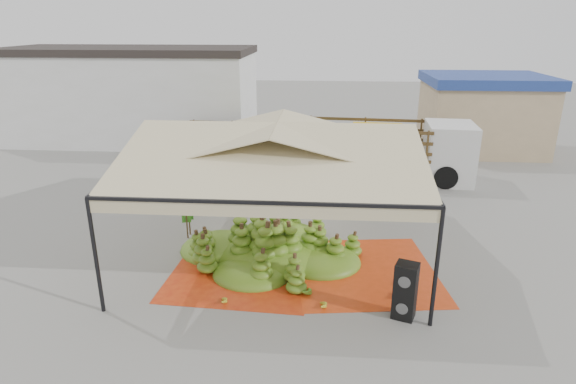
# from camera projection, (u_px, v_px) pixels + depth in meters

# --- Properties ---
(ground) EXTENTS (90.00, 90.00, 0.00)m
(ground) POSITION_uv_depth(u_px,v_px,m) (278.00, 245.00, 15.46)
(ground) COLOR slate
(ground) RESTS_ON ground
(canopy_tent) EXTENTS (8.10, 8.10, 4.00)m
(canopy_tent) POSITION_uv_depth(u_px,v_px,m) (278.00, 146.00, 14.35)
(canopy_tent) COLOR black
(canopy_tent) RESTS_ON ground
(building_white) EXTENTS (14.30, 6.30, 5.40)m
(building_white) POSITION_uv_depth(u_px,v_px,m) (132.00, 94.00, 28.40)
(building_white) COLOR silver
(building_white) RESTS_ON ground
(building_tan) EXTENTS (6.30, 5.30, 4.10)m
(building_tan) POSITION_uv_depth(u_px,v_px,m) (482.00, 113.00, 26.26)
(building_tan) COLOR tan
(building_tan) RESTS_ON ground
(tarp_left) EXTENTS (4.20, 4.02, 0.01)m
(tarp_left) POSITION_uv_depth(u_px,v_px,m) (242.00, 272.00, 13.79)
(tarp_left) COLOR #C84212
(tarp_left) RESTS_ON ground
(tarp_right) EXTENTS (4.42, 4.59, 0.01)m
(tarp_right) POSITION_uv_depth(u_px,v_px,m) (365.00, 271.00, 13.89)
(tarp_right) COLOR red
(tarp_right) RESTS_ON ground
(banana_heap) EXTENTS (7.17, 6.55, 1.26)m
(banana_heap) POSITION_uv_depth(u_px,v_px,m) (272.00, 238.00, 14.49)
(banana_heap) COLOR #397017
(banana_heap) RESTS_ON ground
(hand_yellow_a) EXTENTS (0.48, 0.40, 0.20)m
(hand_yellow_a) POSITION_uv_depth(u_px,v_px,m) (320.00, 304.00, 12.09)
(hand_yellow_a) COLOR gold
(hand_yellow_a) RESTS_ON ground
(hand_yellow_b) EXTENTS (0.46, 0.41, 0.18)m
(hand_yellow_b) POSITION_uv_depth(u_px,v_px,m) (221.00, 300.00, 12.29)
(hand_yellow_b) COLOR gold
(hand_yellow_b) RESTS_ON ground
(hand_red_a) EXTENTS (0.50, 0.41, 0.22)m
(hand_red_a) POSITION_uv_depth(u_px,v_px,m) (394.00, 294.00, 12.53)
(hand_red_a) COLOR #512412
(hand_red_a) RESTS_ON ground
(hand_red_b) EXTENTS (0.51, 0.47, 0.19)m
(hand_red_b) POSITION_uv_depth(u_px,v_px,m) (396.00, 281.00, 13.16)
(hand_red_b) COLOR maroon
(hand_red_b) RESTS_ON ground
(hand_green) EXTENTS (0.61, 0.56, 0.23)m
(hand_green) POSITION_uv_depth(u_px,v_px,m) (305.00, 289.00, 12.72)
(hand_green) COLOR #50851B
(hand_green) RESTS_ON ground
(hanging_bunches) EXTENTS (1.74, 0.24, 0.20)m
(hanging_bunches) POSITION_uv_depth(u_px,v_px,m) (295.00, 173.00, 14.09)
(hanging_bunches) COLOR #3E7919
(hanging_bunches) RESTS_ON ground
(speaker_stack) EXTENTS (0.65, 0.61, 1.44)m
(speaker_stack) POSITION_uv_depth(u_px,v_px,m) (405.00, 291.00, 11.50)
(speaker_stack) COLOR black
(speaker_stack) RESTS_ON ground
(banana_leaves) EXTENTS (0.96, 1.36, 3.70)m
(banana_leaves) POSITION_uv_depth(u_px,v_px,m) (191.00, 239.00, 15.91)
(banana_leaves) COLOR #2D741F
(banana_leaves) RESTS_ON ground
(vendor) EXTENTS (0.77, 0.64, 1.79)m
(vendor) POSITION_uv_depth(u_px,v_px,m) (275.00, 167.00, 20.66)
(vendor) COLOR gray
(vendor) RESTS_ON ground
(truck_left) EXTENTS (6.08, 2.46, 2.04)m
(truck_left) POSITION_uv_depth(u_px,v_px,m) (247.00, 140.00, 23.71)
(truck_left) COLOR #4A3218
(truck_left) RESTS_ON ground
(truck_right) EXTENTS (7.72, 3.13, 2.59)m
(truck_right) POSITION_uv_depth(u_px,v_px,m) (393.00, 144.00, 21.56)
(truck_right) COLOR #533C1B
(truck_right) RESTS_ON ground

